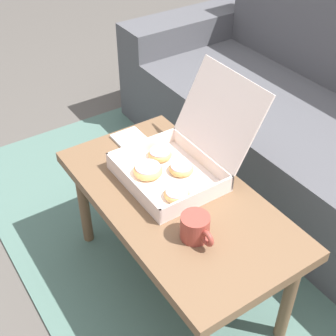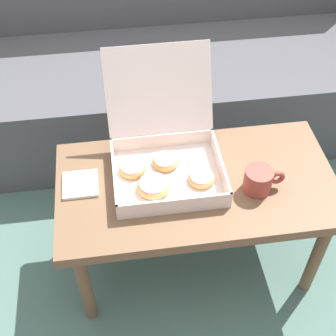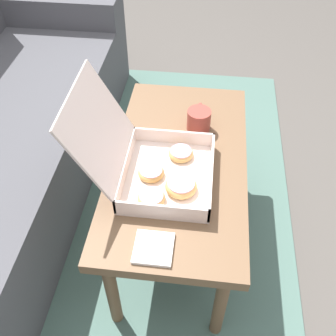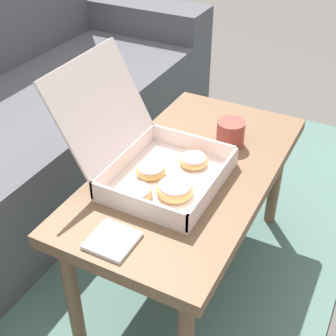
# 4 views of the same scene
# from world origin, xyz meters

# --- Properties ---
(ground_plane) EXTENTS (12.00, 12.00, 0.00)m
(ground_plane) POSITION_xyz_m (0.00, 0.00, 0.00)
(ground_plane) COLOR #514C47
(area_rug) EXTENTS (2.62, 1.84, 0.01)m
(area_rug) POSITION_xyz_m (0.00, 0.30, 0.01)
(area_rug) COLOR #4C6B60
(area_rug) RESTS_ON ground_plane
(coffee_table) EXTENTS (0.94, 0.49, 0.47)m
(coffee_table) POSITION_xyz_m (0.00, -0.10, 0.42)
(coffee_table) COLOR brown
(coffee_table) RESTS_ON ground_plane
(pastry_box) EXTENTS (0.36, 0.45, 0.34)m
(pastry_box) POSITION_xyz_m (-0.10, -0.03, 0.53)
(pastry_box) COLOR silver
(pastry_box) RESTS_ON coffee_table
(coffee_mug) EXTENTS (0.14, 0.09, 0.08)m
(coffee_mug) POSITION_xyz_m (0.19, -0.16, 0.51)
(coffee_mug) COLOR #993D33
(coffee_mug) RESTS_ON coffee_table
(napkin_stack) EXTENTS (0.12, 0.12, 0.01)m
(napkin_stack) POSITION_xyz_m (-0.39, -0.07, 0.48)
(napkin_stack) COLOR white
(napkin_stack) RESTS_ON coffee_table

